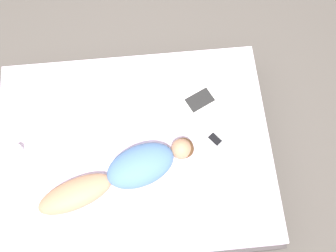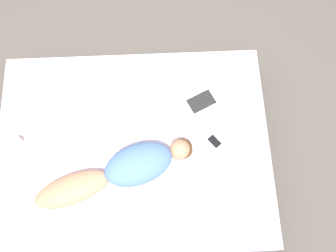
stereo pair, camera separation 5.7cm
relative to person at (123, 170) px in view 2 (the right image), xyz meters
The scene contains 6 objects.
ground_plane 0.63m from the person, 161.62° to the left, with size 12.00×12.00×0.00m, color #4C4742.
bed 0.41m from the person, 161.62° to the left, with size 1.80×2.33×0.49m.
person is the anchor object (origin of this frame).
open_magazine 0.94m from the person, 138.23° to the left, with size 0.55×0.49×0.01m.
coffee_mug 0.92m from the person, 107.94° to the right, with size 0.11×0.08×0.08m.
cell_phone 0.79m from the person, 107.18° to the left, with size 0.15×0.14×0.01m.
Camera 2 is at (0.97, 0.25, 3.61)m, focal length 42.00 mm.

